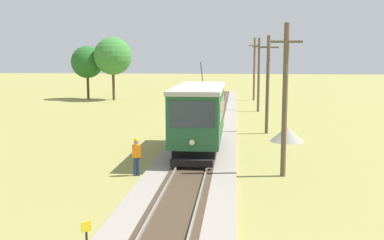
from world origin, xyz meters
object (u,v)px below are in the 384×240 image
utility_pole_far (259,74)px  utility_pole_distant (254,69)px  gravel_pile (287,134)px  track_worker (136,155)px  red_tram (199,115)px  utility_pole_near_tram (285,99)px  tree_right_near (87,62)px  trackside_signal_marker (87,240)px  utility_pole_mid (268,84)px  tree_left_near (113,56)px

utility_pole_far → utility_pole_distant: size_ratio=0.94×
utility_pole_distant → gravel_pile: utility_pole_distant is taller
track_worker → gravel_pile: bearing=-58.3°
red_tram → utility_pole_near_tram: bearing=-44.7°
red_tram → tree_right_near: (-16.84, 30.37, 2.50)m
red_tram → track_worker: size_ratio=4.79×
utility_pole_near_tram → tree_right_near: bearing=121.4°
red_tram → track_worker: red_tram is taller
utility_pole_distant → trackside_signal_marker: size_ratio=6.50×
utility_pole_far → track_worker: 25.60m
track_worker → red_tram: bearing=-44.8°
red_tram → utility_pole_near_tram: utility_pole_near_tram is taller
red_tram → gravel_pile: red_tram is taller
utility_pole_distant → tree_right_near: 21.07m
utility_pole_mid → trackside_signal_marker: (-6.03, -20.50, -2.87)m
trackside_signal_marker → gravel_pile: (7.14, 17.75, -0.19)m
utility_pole_near_tram → trackside_signal_marker: 11.49m
gravel_pile → tree_left_near: 31.72m
utility_pole_mid → utility_pole_far: bearing=90.0°
track_worker → utility_pole_near_tram: bearing=-102.0°
track_worker → utility_pole_mid: bearing=-47.2°
red_tram → gravel_pile: bearing=38.6°
tree_right_near → utility_pole_near_tram: bearing=-58.6°
utility_pole_mid → tree_right_near: 31.48m
utility_pole_far → tree_left_near: size_ratio=0.93×
utility_pole_mid → utility_pole_far: size_ratio=0.95×
tree_right_near → tree_left_near: bearing=-13.9°
utility_pole_far → track_worker: (-6.68, -24.57, -2.72)m
tree_left_near → utility_pole_distant: bearing=5.1°
utility_pole_distant → tree_right_near: utility_pole_distant is taller
track_worker → tree_left_near: tree_left_near is taller
utility_pole_far → track_worker: utility_pole_far is taller
utility_pole_mid → utility_pole_far: utility_pole_far is taller
red_tram → utility_pole_near_tram: size_ratio=1.24×
gravel_pile → utility_pole_near_tram: bearing=-97.5°
trackside_signal_marker → gravel_pile: trackside_signal_marker is taller
track_worker → tree_left_near: size_ratio=0.23×
utility_pole_near_tram → red_tram: bearing=135.3°
red_tram → gravel_pile: (5.32, 4.24, -1.72)m
utility_pole_near_tram → gravel_pile: 9.02m
utility_pole_mid → tree_right_near: (-21.05, 23.38, 1.15)m
red_tram → tree_right_near: size_ratio=1.27×
gravel_pile → track_worker: (-7.79, -9.08, 0.51)m
utility_pole_distant → track_worker: bearing=-100.6°
utility_pole_distant → trackside_signal_marker: (-6.03, -44.53, -3.26)m
gravel_pile → tree_right_near: 34.52m
red_tram → track_worker: (-2.47, -4.83, -1.21)m
utility_pole_distant → gravel_pile: bearing=-87.6°
utility_pole_near_tram → utility_pole_mid: bearing=90.0°
trackside_signal_marker → track_worker: bearing=94.3°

